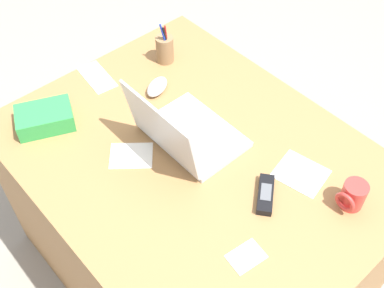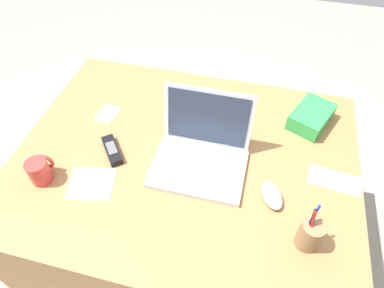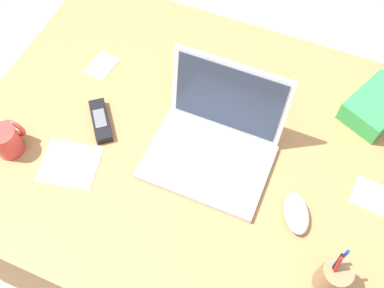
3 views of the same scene
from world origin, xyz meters
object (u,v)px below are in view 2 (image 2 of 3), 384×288
(coffee_mug_white, at_px, (40,170))
(snack_bag, at_px, (311,117))
(cordless_phone, at_px, (112,150))
(computer_mouse, at_px, (272,195))
(laptop, at_px, (201,152))
(pen_holder, at_px, (310,234))

(coffee_mug_white, distance_m, snack_bag, 1.00)
(coffee_mug_white, height_order, cordless_phone, coffee_mug_white)
(computer_mouse, bearing_deg, laptop, 133.83)
(computer_mouse, height_order, coffee_mug_white, coffee_mug_white)
(laptop, distance_m, computer_mouse, 0.27)
(pen_holder, height_order, snack_bag, pen_holder)
(laptop, height_order, pen_holder, laptop)
(cordless_phone, height_order, snack_bag, snack_bag)
(computer_mouse, xyz_separation_m, snack_bag, (0.11, 0.39, 0.02))
(laptop, relative_size, snack_bag, 1.75)
(coffee_mug_white, bearing_deg, snack_bag, 29.56)
(snack_bag, bearing_deg, coffee_mug_white, -150.44)
(pen_holder, bearing_deg, coffee_mug_white, 178.57)
(cordless_phone, relative_size, snack_bag, 0.73)
(snack_bag, bearing_deg, cordless_phone, -154.42)
(cordless_phone, bearing_deg, pen_holder, -15.11)
(laptop, bearing_deg, coffee_mug_white, -157.88)
(pen_holder, bearing_deg, computer_mouse, 130.56)
(computer_mouse, xyz_separation_m, coffee_mug_white, (-0.76, -0.11, 0.03))
(laptop, height_order, snack_bag, laptop)
(computer_mouse, height_order, cordless_phone, computer_mouse)
(pen_holder, xyz_separation_m, snack_bag, (0.00, 0.51, -0.02))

